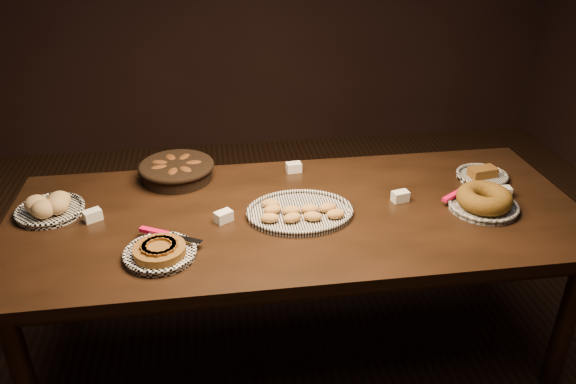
{
  "coord_description": "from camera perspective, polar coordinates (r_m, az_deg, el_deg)",
  "views": [
    {
      "loc": [
        -0.33,
        -2.0,
        1.93
      ],
      "look_at": [
        -0.03,
        0.05,
        0.82
      ],
      "focal_mm": 35.0,
      "sensor_mm": 36.0,
      "label": 1
    }
  ],
  "objects": [
    {
      "name": "ground",
      "position": [
        2.8,
        0.83,
        -15.39
      ],
      "size": [
        5.0,
        5.0,
        0.0
      ],
      "primitive_type": "plane",
      "color": "black",
      "rests_on": "ground"
    },
    {
      "name": "buffet_table",
      "position": [
        2.39,
        0.95,
        -3.55
      ],
      "size": [
        2.4,
        1.0,
        0.75
      ],
      "color": "black",
      "rests_on": "ground"
    },
    {
      "name": "apple_tart_plate",
      "position": [
        2.12,
        -12.89,
        -5.92
      ],
      "size": [
        0.29,
        0.3,
        0.05
      ],
      "rotation": [
        0.0,
        0.0,
        0.32
      ],
      "color": "white",
      "rests_on": "buffet_table"
    },
    {
      "name": "madeleine_platter",
      "position": [
        2.31,
        1.16,
        -2.03
      ],
      "size": [
        0.44,
        0.36,
        0.05
      ],
      "rotation": [
        0.0,
        0.0,
        -0.08
      ],
      "color": "black",
      "rests_on": "buffet_table"
    },
    {
      "name": "bundt_cake_plate",
      "position": [
        2.49,
        19.26,
        -0.84
      ],
      "size": [
        0.31,
        0.35,
        0.09
      ],
      "rotation": [
        0.0,
        0.0,
        -0.33
      ],
      "color": "black",
      "rests_on": "buffet_table"
    },
    {
      "name": "croissant_basket",
      "position": [
        2.64,
        -11.25,
        2.28
      ],
      "size": [
        0.41,
        0.41,
        0.09
      ],
      "rotation": [
        0.0,
        0.0,
        -0.37
      ],
      "color": "black",
      "rests_on": "buffet_table"
    },
    {
      "name": "bread_roll_plate",
      "position": [
        2.51,
        -23.06,
        -1.43
      ],
      "size": [
        0.28,
        0.28,
        0.09
      ],
      "rotation": [
        0.0,
        0.0,
        -0.23
      ],
      "color": "white",
      "rests_on": "buffet_table"
    },
    {
      "name": "loaf_plate",
      "position": [
        2.76,
        19.11,
        1.64
      ],
      "size": [
        0.24,
        0.24,
        0.06
      ],
      "rotation": [
        0.0,
        0.0,
        0.16
      ],
      "color": "black",
      "rests_on": "buffet_table"
    },
    {
      "name": "tent_cards",
      "position": [
        2.42,
        1.88,
        -0.44
      ],
      "size": [
        1.82,
        0.48,
        0.04
      ],
      "color": "white",
      "rests_on": "buffet_table"
    }
  ]
}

